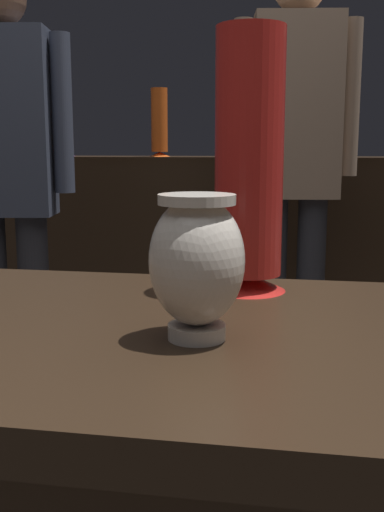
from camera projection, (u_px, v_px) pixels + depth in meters
back_display_shelf at (267, 258)px, 3.00m from camera, size 2.60×0.40×0.99m
vase_centerpiece at (197, 261)px, 0.74m from camera, size 0.12×0.12×0.18m
vase_tall_behind at (249, 166)px, 0.98m from camera, size 0.13×0.13×0.42m
shelf_vase_far_left at (66, 132)px, 3.12m from camera, size 0.08×0.08×0.25m
shelf_vase_left at (159, 124)px, 2.90m from camera, size 0.10×0.10×0.32m
visitor_near_left at (7, 171)px, 2.13m from camera, size 0.46×0.23×1.62m
visitor_center_back at (295, 153)px, 2.30m from camera, size 0.47×0.23×1.71m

